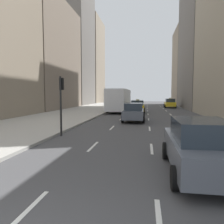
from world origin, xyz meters
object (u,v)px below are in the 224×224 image
Objects in this scene: taxi_lead at (170,103)px; sedan_black_near at (134,112)px; traffic_light_pole at (61,96)px; taxi_second at (138,106)px; sedan_silver_behind at (200,146)px; city_bus at (119,99)px.

sedan_black_near is at bearing -104.36° from taxi_lead.
taxi_second is at bearing 77.15° from traffic_light_pole.
taxi_lead reaches higher than sedan_silver_behind.
city_bus is at bearing 86.72° from traffic_light_pole.
taxi_lead is 13.70m from taxi_second.
taxi_second is 1.22× the size of traffic_light_pole.
taxi_second is 17.82m from traffic_light_pole.
taxi_second is 22.94m from sedan_silver_behind.
taxi_second reaches higher than sedan_black_near.
traffic_light_pole reaches higher than sedan_black_near.
sedan_silver_behind is 25.94m from city_bus.
taxi_second is 0.90× the size of sedan_black_near.
taxi_lead is 0.38× the size of city_bus.
taxi_second is 0.38× the size of city_bus.
sedan_black_near is 9.00m from traffic_light_pole.
taxi_second is 0.97× the size of sedan_silver_behind.
sedan_silver_behind is at bearing -82.99° from taxi_second.
traffic_light_pole is (-3.95, -17.31, 1.53)m from taxi_second.
traffic_light_pole is (-1.14, -19.85, 0.62)m from city_bus.
traffic_light_pole is (-3.95, -7.94, 1.53)m from sedan_black_near.
taxi_lead is 1.22× the size of traffic_light_pole.
traffic_light_pole reaches higher than sedan_silver_behind.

